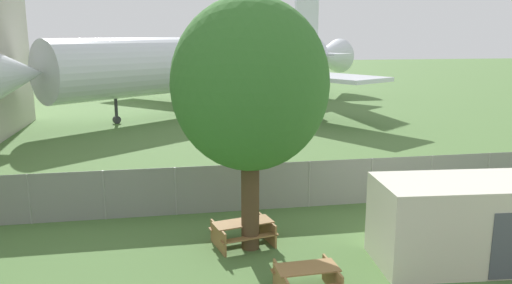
# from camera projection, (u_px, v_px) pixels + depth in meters

# --- Properties ---
(perimeter_fence) EXTENTS (56.07, 0.07, 1.83)m
(perimeter_fence) POSITION_uv_depth(u_px,v_px,m) (244.00, 188.00, 18.81)
(perimeter_fence) COLOR gray
(perimeter_fence) RESTS_ON ground
(airplane) EXTENTS (34.40, 28.22, 13.01)m
(airplane) POSITION_uv_depth(u_px,v_px,m) (215.00, 63.00, 44.27)
(airplane) COLOR silver
(airplane) RESTS_ON ground
(portable_cabin) EXTENTS (4.96, 2.80, 2.49)m
(portable_cabin) POSITION_uv_depth(u_px,v_px,m) (459.00, 222.00, 14.44)
(portable_cabin) COLOR beige
(portable_cabin) RESTS_ON ground
(picnic_bench_near_cabin) EXTENTS (2.13, 1.77, 0.76)m
(picnic_bench_near_cabin) POSITION_uv_depth(u_px,v_px,m) (243.00, 230.00, 15.84)
(picnic_bench_near_cabin) COLOR olive
(picnic_bench_near_cabin) RESTS_ON ground
(picnic_bench_open_grass) EXTENTS (1.64, 1.46, 0.76)m
(picnic_bench_open_grass) POSITION_uv_depth(u_px,v_px,m) (307.00, 277.00, 12.78)
(picnic_bench_open_grass) COLOR olive
(picnic_bench_open_grass) RESTS_ON ground
(tree_left_of_cabin) EXTENTS (4.66, 4.66, 7.70)m
(tree_left_of_cabin) POSITION_uv_depth(u_px,v_px,m) (250.00, 85.00, 14.61)
(tree_left_of_cabin) COLOR #4C3823
(tree_left_of_cabin) RESTS_ON ground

